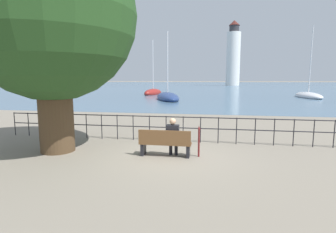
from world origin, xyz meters
name	(u,v)px	position (x,y,z in m)	size (l,w,h in m)	color
ground_plane	(165,156)	(0.00, 0.00, 0.00)	(1000.00, 1000.00, 0.00)	gray
harbor_water	(211,84)	(0.00, 160.80, 0.00)	(600.00, 300.00, 0.01)	slate
shade_tree	(50,16)	(-3.87, -0.08, 4.60)	(5.74, 5.74, 7.53)	#4C3823
park_bench	(165,144)	(0.00, -0.06, 0.43)	(1.72, 0.45, 0.90)	brown
seated_person_left	(173,135)	(0.25, 0.01, 0.70)	(0.41, 0.35, 1.28)	black
promenade_railing	(175,125)	(0.00, 2.07, 0.69)	(14.78, 0.04, 1.05)	black
closed_umbrella	(199,139)	(1.10, 0.09, 0.58)	(0.09, 0.09, 1.04)	maroon
sailboat_1	(168,97)	(-4.24, 24.58, 0.29)	(5.18, 9.10, 8.89)	navy
sailboat_2	(153,93)	(-8.67, 35.49, 0.34)	(2.99, 5.90, 9.55)	maroon
sailboat_4	(308,96)	(14.85, 31.87, 0.27)	(2.58, 8.27, 10.25)	silver
harbor_lighthouse	(233,56)	(9.78, 113.13, 13.13)	(5.98, 5.98, 28.23)	white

